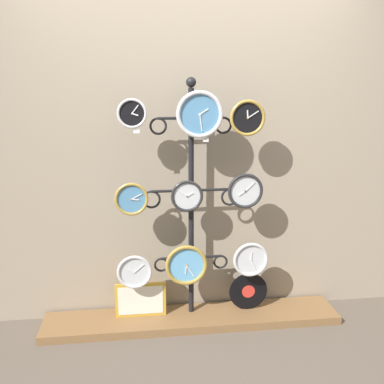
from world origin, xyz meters
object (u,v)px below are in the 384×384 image
object	(u,v)px
clock_top_left	(132,113)
picture_frame	(141,300)
display_stand	(191,239)
clock_middle_right	(245,191)
vinyl_record	(248,291)
clock_middle_center	(187,196)
clock_bottom_center	(186,265)
clock_bottom_left	(135,272)
clock_top_right	(247,118)
clock_bottom_right	(251,259)
clock_middle_left	(131,199)
clock_top_center	(200,114)

from	to	relation	value
clock_top_left	picture_frame	size ratio (longest dim) A/B	0.52
display_stand	clock_middle_right	bearing A→B (deg)	-14.08
vinyl_record	picture_frame	distance (m)	0.82
clock_middle_center	clock_bottom_center	size ratio (longest dim) A/B	0.74
clock_bottom_left	clock_bottom_center	bearing A→B (deg)	1.16
clock_top_right	clock_bottom_center	size ratio (longest dim) A/B	0.80
clock_middle_right	clock_bottom_right	xyz separation A→B (m)	(0.05, -0.01, -0.51)
clock_bottom_right	picture_frame	xyz separation A→B (m)	(-0.80, 0.08, -0.31)
vinyl_record	picture_frame	xyz separation A→B (m)	(-0.82, -0.00, -0.02)
display_stand	clock_middle_right	world-z (taller)	display_stand
display_stand	picture_frame	world-z (taller)	display_stand
clock_top_right	vinyl_record	world-z (taller)	clock_top_right
display_stand	vinyl_record	distance (m)	0.61
clock_top_left	clock_bottom_right	bearing A→B (deg)	-0.16
clock_middle_left	clock_bottom_left	xyz separation A→B (m)	(0.00, -0.01, -0.53)
vinyl_record	clock_middle_left	bearing A→B (deg)	-174.94
clock_top_center	clock_bottom_left	size ratio (longest dim) A/B	1.27
clock_middle_center	clock_bottom_left	world-z (taller)	clock_middle_center
vinyl_record	clock_bottom_right	bearing A→B (deg)	-99.19
clock_top_center	vinyl_record	world-z (taller)	clock_top_center
clock_middle_center	clock_top_left	bearing A→B (deg)	-176.24
clock_top_right	clock_middle_right	bearing A→B (deg)	77.44
clock_bottom_right	clock_middle_right	bearing A→B (deg)	164.84
clock_middle_left	clock_middle_right	size ratio (longest dim) A/B	0.91
clock_middle_center	vinyl_record	bearing A→B (deg)	6.81
clock_bottom_left	picture_frame	xyz separation A→B (m)	(0.04, 0.09, -0.26)
clock_bottom_left	picture_frame	distance (m)	0.28
clock_bottom_left	clock_middle_center	bearing A→B (deg)	4.83
clock_bottom_right	picture_frame	distance (m)	0.87
display_stand	clock_top_left	size ratio (longest dim) A/B	9.16
clock_top_center	clock_bottom_center	distance (m)	1.07
display_stand	picture_frame	xyz separation A→B (m)	(-0.38, -0.03, -0.45)
clock_middle_center	clock_top_right	bearing A→B (deg)	-4.15
clock_middle_left	clock_bottom_center	distance (m)	0.63
vinyl_record	clock_bottom_center	bearing A→B (deg)	-170.49
clock_middle_right	clock_bottom_right	bearing A→B (deg)	-15.16
display_stand	vinyl_record	bearing A→B (deg)	-3.17
clock_middle_left	vinyl_record	distance (m)	1.16
clock_top_center	clock_top_right	size ratio (longest dim) A/B	1.30
clock_top_right	clock_middle_left	world-z (taller)	clock_top_right
clock_bottom_center	picture_frame	size ratio (longest dim) A/B	0.81
display_stand	clock_bottom_center	world-z (taller)	display_stand
clock_bottom_right	picture_frame	bearing A→B (deg)	174.22
clock_top_left	clock_bottom_right	size ratio (longest dim) A/B	0.75
clock_bottom_right	clock_top_center	bearing A→B (deg)	178.06
clock_top_left	clock_middle_left	world-z (taller)	clock_top_left
display_stand	clock_top_right	bearing A→B (deg)	-16.70
vinyl_record	display_stand	bearing A→B (deg)	176.83
clock_middle_left	clock_middle_center	size ratio (longest dim) A/B	1.02
clock_top_right	clock_middle_right	xyz separation A→B (m)	(0.00, 0.02, -0.51)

